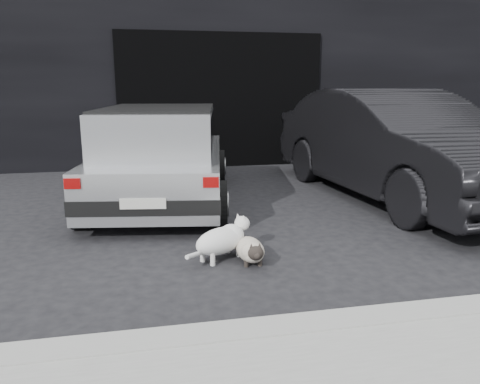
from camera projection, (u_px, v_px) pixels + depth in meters
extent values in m
plane|color=black|center=(194.00, 227.00, 5.48)|extent=(80.00, 80.00, 0.00)
cube|color=black|center=(207.00, 45.00, 10.83)|extent=(34.00, 4.00, 5.00)
cube|color=black|center=(221.00, 101.00, 9.19)|extent=(4.00, 0.10, 2.60)
cube|color=#969791|center=(382.00, 321.00, 3.19)|extent=(18.00, 0.25, 0.12)
cube|color=silver|center=(163.00, 170.00, 6.59)|extent=(2.15, 3.79, 0.57)
cube|color=silver|center=(160.00, 131.00, 6.29)|extent=(1.77, 2.58, 0.57)
cube|color=black|center=(160.00, 131.00, 6.29)|extent=(1.77, 2.49, 0.46)
cube|color=black|center=(144.00, 207.00, 4.93)|extent=(1.62, 0.40, 0.17)
cube|color=black|center=(174.00, 157.00, 8.29)|extent=(1.62, 0.40, 0.17)
cube|color=silver|center=(143.00, 204.00, 4.84)|extent=(0.47, 0.09, 0.11)
cube|color=#8C0707|center=(72.00, 184.00, 4.77)|extent=(0.17, 0.05, 0.11)
cube|color=#8C0707|center=(211.00, 182.00, 4.83)|extent=(0.17, 0.05, 0.11)
cube|color=black|center=(159.00, 108.00, 6.22)|extent=(1.73, 2.35, 0.03)
cylinder|color=black|center=(82.00, 206.00, 5.35)|extent=(0.29, 0.58, 0.55)
cylinder|color=slate|center=(72.00, 206.00, 5.34)|extent=(0.07, 0.30, 0.30)
cylinder|color=black|center=(218.00, 204.00, 5.42)|extent=(0.29, 0.58, 0.55)
cylinder|color=slate|center=(228.00, 204.00, 5.42)|extent=(0.07, 0.30, 0.30)
cylinder|color=black|center=(125.00, 167.00, 7.81)|extent=(0.29, 0.58, 0.55)
cylinder|color=slate|center=(118.00, 167.00, 7.80)|extent=(0.07, 0.30, 0.30)
cylinder|color=black|center=(219.00, 166.00, 7.87)|extent=(0.29, 0.58, 0.55)
cylinder|color=slate|center=(225.00, 166.00, 7.88)|extent=(0.07, 0.30, 0.30)
imported|color=black|center=(395.00, 145.00, 6.71)|extent=(2.10, 4.88, 1.56)
ellipsoid|color=beige|center=(250.00, 249.00, 4.42)|extent=(0.27, 0.52, 0.20)
ellipsoid|color=beige|center=(253.00, 252.00, 4.29)|extent=(0.23, 0.23, 0.19)
ellipsoid|color=black|center=(256.00, 253.00, 4.16)|extent=(0.15, 0.13, 0.13)
sphere|color=black|center=(257.00, 256.00, 4.10)|extent=(0.06, 0.06, 0.06)
cone|color=black|center=(260.00, 246.00, 4.16)|extent=(0.05, 0.06, 0.07)
cone|color=black|center=(251.00, 246.00, 4.15)|extent=(0.05, 0.06, 0.07)
cylinder|color=black|center=(260.00, 263.00, 4.30)|extent=(0.04, 0.04, 0.06)
cylinder|color=black|center=(246.00, 263.00, 4.28)|extent=(0.04, 0.04, 0.06)
cylinder|color=black|center=(253.00, 251.00, 4.59)|extent=(0.04, 0.04, 0.06)
cylinder|color=black|center=(240.00, 252.00, 4.57)|extent=(0.04, 0.04, 0.06)
cylinder|color=black|center=(244.00, 243.00, 4.69)|extent=(0.12, 0.28, 0.08)
ellipsoid|color=white|center=(221.00, 241.00, 4.44)|extent=(0.63, 0.55, 0.25)
ellipsoid|color=white|center=(231.00, 235.00, 4.54)|extent=(0.34, 0.34, 0.21)
ellipsoid|color=white|center=(242.00, 223.00, 4.62)|extent=(0.21, 0.21, 0.15)
sphere|color=white|center=(247.00, 223.00, 4.67)|extent=(0.06, 0.06, 0.06)
cone|color=white|center=(238.00, 216.00, 4.62)|extent=(0.08, 0.08, 0.08)
cone|color=white|center=(244.00, 218.00, 4.57)|extent=(0.08, 0.08, 0.08)
cylinder|color=white|center=(228.00, 246.00, 4.63)|extent=(0.05, 0.05, 0.14)
cylinder|color=white|center=(238.00, 249.00, 4.54)|extent=(0.05, 0.05, 0.14)
cylinder|color=white|center=(203.00, 254.00, 4.40)|extent=(0.05, 0.05, 0.14)
cylinder|color=white|center=(213.00, 258.00, 4.30)|extent=(0.05, 0.05, 0.14)
cylinder|color=white|center=(196.00, 254.00, 4.24)|extent=(0.22, 0.28, 0.09)
ellipsoid|color=gray|center=(214.00, 241.00, 4.35)|extent=(0.26, 0.24, 0.10)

